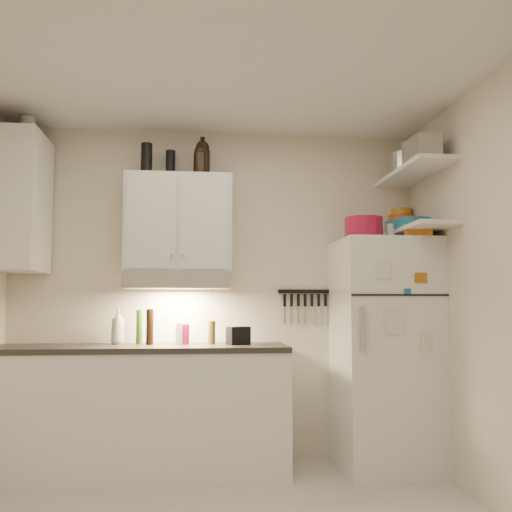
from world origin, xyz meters
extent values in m
cube|color=silver|center=(0.00, 0.00, 2.61)|extent=(3.20, 3.00, 0.02)
cube|color=beige|center=(0.00, 1.51, 1.30)|extent=(3.20, 0.02, 2.60)
cube|color=white|center=(-0.55, 1.20, 0.44)|extent=(2.10, 0.60, 0.88)
cube|color=#2E2A27|center=(-0.55, 1.20, 0.90)|extent=(2.10, 0.62, 0.04)
cube|color=white|center=(-0.30, 1.33, 1.83)|extent=(0.80, 0.33, 0.75)
cube|color=white|center=(-1.44, 1.20, 1.95)|extent=(0.33, 0.55, 1.00)
cube|color=silver|center=(-0.30, 1.27, 1.39)|extent=(0.76, 0.46, 0.12)
cube|color=white|center=(1.25, 1.16, 0.85)|extent=(0.70, 0.68, 1.70)
cube|color=white|center=(1.45, 1.02, 2.20)|extent=(0.30, 0.95, 0.03)
cube|color=white|center=(1.45, 1.02, 1.76)|extent=(0.30, 0.95, 0.03)
cube|color=black|center=(0.70, 1.49, 1.32)|extent=(0.42, 0.02, 0.03)
cylinder|color=#A71335|center=(1.08, 1.11, 1.78)|extent=(0.37, 0.37, 0.16)
cube|color=#AE5E15|center=(1.44, 0.93, 1.74)|extent=(0.27, 0.30, 0.08)
cylinder|color=silver|center=(1.28, 1.07, 1.76)|extent=(0.07, 0.07, 0.11)
cylinder|color=silver|center=(1.50, 1.30, 2.32)|extent=(0.35, 0.35, 0.20)
cube|color=#AAAAAD|center=(1.43, 0.87, 2.31)|extent=(0.21, 0.20, 0.18)
cube|color=#AAAAAD|center=(1.43, 0.74, 2.30)|extent=(0.18, 0.18, 0.17)
cylinder|color=#17677F|center=(1.48, 1.38, 1.83)|extent=(0.27, 0.27, 0.11)
cylinder|color=#E34915|center=(1.51, 1.46, 1.91)|extent=(0.21, 0.21, 0.06)
cylinder|color=#C48622|center=(1.51, 1.46, 1.97)|extent=(0.17, 0.17, 0.05)
cylinder|color=#17677F|center=(1.42, 0.99, 1.81)|extent=(0.32, 0.32, 0.07)
cylinder|color=black|center=(-0.37, 1.40, 2.31)|extent=(0.08, 0.08, 0.21)
cylinder|color=black|center=(-0.55, 1.33, 2.32)|extent=(0.11, 0.11, 0.25)
cylinder|color=silver|center=(-1.41, 1.23, 2.52)|extent=(0.13, 0.13, 0.14)
imported|color=white|center=(-0.74, 1.34, 1.07)|extent=(0.12, 0.12, 0.29)
cylinder|color=brown|center=(-0.04, 1.26, 1.01)|extent=(0.05, 0.05, 0.17)
cylinder|color=#305916|center=(-0.58, 1.36, 1.05)|extent=(0.06, 0.06, 0.25)
cylinder|color=black|center=(-0.50, 1.25, 1.05)|extent=(0.06, 0.06, 0.26)
cylinder|color=silver|center=(-0.28, 1.24, 1.00)|extent=(0.06, 0.06, 0.16)
cylinder|color=#A71335|center=(-0.25, 1.28, 0.99)|extent=(0.08, 0.08, 0.15)
cube|color=black|center=(0.15, 1.20, 0.99)|extent=(0.18, 0.16, 0.13)
camera|label=1|loc=(-0.16, -3.02, 1.21)|focal=40.00mm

